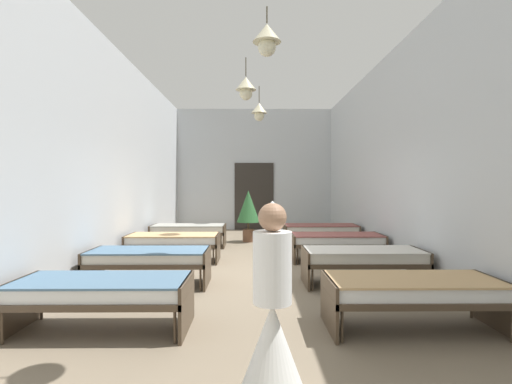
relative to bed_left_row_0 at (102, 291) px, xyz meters
name	(u,v)px	position (x,y,z in m)	size (l,w,h in m)	color
ground_plane	(256,274)	(1.72, 2.85, -0.49)	(6.14, 13.94, 0.10)	#7A6B56
room_shell	(255,159)	(1.72, 4.11, 1.74)	(5.94, 13.54, 4.34)	silver
bed_left_row_0	(102,291)	(0.00, 0.00, 0.00)	(1.90, 0.84, 0.57)	#473828
bed_right_row_0	(413,290)	(3.44, 0.00, 0.00)	(1.90, 0.84, 0.57)	#473828
bed_left_row_1	(149,258)	(0.00, 1.90, 0.00)	(1.90, 0.84, 0.57)	#473828
bed_right_row_1	(363,257)	(3.44, 1.90, 0.00)	(1.90, 0.84, 0.57)	#473828
bed_left_row_2	(174,241)	(0.00, 3.80, 0.00)	(1.90, 0.84, 0.57)	#473828
bed_right_row_2	(337,240)	(3.44, 3.80, 0.00)	(1.90, 0.84, 0.57)	#473828
bed_left_row_3	(189,230)	(0.00, 5.70, 0.00)	(1.90, 0.84, 0.57)	#473828
bed_right_row_3	(321,230)	(3.44, 5.70, 0.00)	(1.90, 0.84, 0.57)	#473828
nurse_near_aisle	(272,325)	(1.81, -1.28, 0.09)	(0.52, 0.52, 1.49)	white
potted_plant	(248,209)	(1.54, 6.56, 0.50)	(0.65, 0.65, 1.46)	brown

